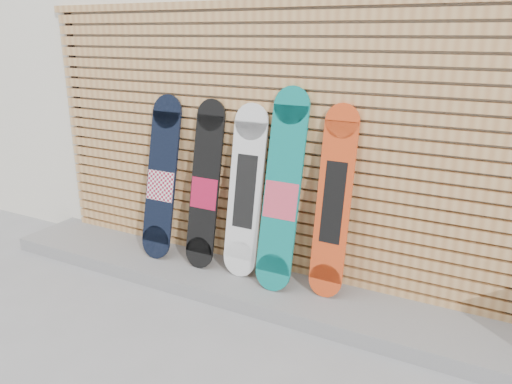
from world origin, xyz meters
TOP-DOWN VIEW (x-y plane):
  - ground at (0.00, 0.00)m, footprint 80.00×80.00m
  - building at (0.50, 3.50)m, footprint 12.00×5.00m
  - concrete_step at (-0.15, 0.68)m, footprint 4.60×0.70m
  - slat_wall at (-0.15, 0.97)m, footprint 4.26×0.08m
  - snowboard_0 at (-0.99, 0.77)m, footprint 0.30×0.35m
  - snowboard_1 at (-0.53, 0.78)m, footprint 0.27×0.32m
  - snowboard_2 at (-0.15, 0.80)m, footprint 0.30×0.29m
  - snowboard_3 at (0.20, 0.75)m, footprint 0.29×0.38m
  - snowboard_4 at (0.60, 0.81)m, footprint 0.26×0.28m

SIDE VIEW (x-z plane):
  - ground at x=0.00m, z-range 0.00..0.00m
  - concrete_step at x=-0.15m, z-range 0.00..0.12m
  - snowboard_1 at x=-0.53m, z-range 0.11..1.53m
  - snowboard_0 at x=-0.99m, z-range 0.11..1.54m
  - snowboard_2 at x=-0.15m, z-range 0.12..1.53m
  - snowboard_4 at x=0.60m, z-range 0.12..1.57m
  - snowboard_3 at x=0.20m, z-range 0.11..1.67m
  - slat_wall at x=-0.15m, z-range 0.06..2.35m
  - building at x=0.50m, z-range 0.00..3.60m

